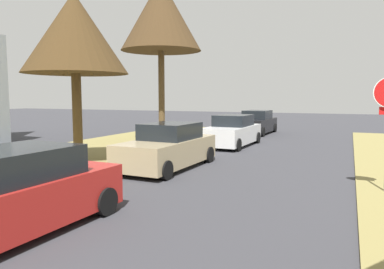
# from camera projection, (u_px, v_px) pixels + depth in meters

# --- Properties ---
(street_tree_left_mid_b) EXTENTS (3.86, 3.86, 6.25)m
(street_tree_left_mid_b) POSITION_uv_depth(u_px,v_px,m) (75.00, 34.00, 13.36)
(street_tree_left_mid_b) COLOR brown
(street_tree_left_mid_b) RESTS_ON grass_verge_left
(street_tree_left_far) EXTENTS (4.29, 4.29, 8.64)m
(street_tree_left_far) POSITION_uv_depth(u_px,v_px,m) (161.00, 16.00, 19.33)
(street_tree_left_far) COLOR brown
(street_tree_left_far) RESTS_ON grass_verge_left
(parked_sedan_red) EXTENTS (2.09, 4.47, 1.57)m
(parked_sedan_red) POSITION_uv_depth(u_px,v_px,m) (9.00, 196.00, 6.59)
(parked_sedan_red) COLOR red
(parked_sedan_red) RESTS_ON ground
(parked_sedan_tan) EXTENTS (2.09, 4.47, 1.57)m
(parked_sedan_tan) POSITION_uv_depth(u_px,v_px,m) (168.00, 147.00, 12.81)
(parked_sedan_tan) COLOR tan
(parked_sedan_tan) RESTS_ON ground
(parked_sedan_white) EXTENTS (2.09, 4.47, 1.57)m
(parked_sedan_white) POSITION_uv_depth(u_px,v_px,m) (232.00, 132.00, 18.56)
(parked_sedan_white) COLOR white
(parked_sedan_white) RESTS_ON ground
(parked_sedan_black) EXTENTS (2.09, 4.47, 1.57)m
(parked_sedan_black) POSITION_uv_depth(u_px,v_px,m) (256.00, 123.00, 24.66)
(parked_sedan_black) COLOR black
(parked_sedan_black) RESTS_ON ground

